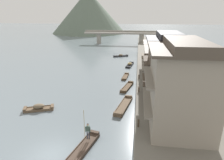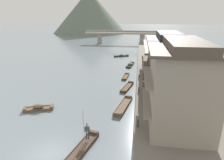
{
  "view_description": "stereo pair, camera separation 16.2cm",
  "coord_description": "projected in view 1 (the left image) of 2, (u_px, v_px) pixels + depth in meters",
  "views": [
    {
      "loc": [
        7.12,
        -13.5,
        11.84
      ],
      "look_at": [
        3.37,
        15.16,
        1.94
      ],
      "focal_mm": 31.94,
      "sensor_mm": 36.0,
      "label": 1
    },
    {
      "loc": [
        7.28,
        -13.48,
        11.84
      ],
      "look_at": [
        3.37,
        15.16,
        1.94
      ],
      "focal_mm": 31.94,
      "sensor_mm": 36.0,
      "label": 2
    }
  ],
  "objects": [
    {
      "name": "hill_far_west",
      "position": [
        89.0,
        12.0,
        116.29
      ],
      "size": [
        43.05,
        43.05,
        23.8
      ],
      "primitive_type": "cone",
      "color": "#5B6B5B",
      "rests_on": "ground"
    },
    {
      "name": "mooring_post_dock_near",
      "position": [
        138.0,
        123.0,
        20.11
      ],
      "size": [
        0.2,
        0.2,
        0.82
      ],
      "primitive_type": "cylinder",
      "color": "#473828",
      "rests_on": "riverbank_right"
    },
    {
      "name": "mooring_post_dock_far",
      "position": [
        139.0,
        76.0,
        34.82
      ],
      "size": [
        0.2,
        0.2,
        0.72
      ],
      "primitive_type": "cylinder",
      "color": "#473828",
      "rests_on": "riverbank_right"
    },
    {
      "name": "house_waterfront_nearest",
      "position": [
        181.0,
        87.0,
        19.0
      ],
      "size": [
        6.76,
        7.99,
        8.74
      ],
      "color": "gray",
      "rests_on": "riverbank_right"
    },
    {
      "name": "ground_plane",
      "position": [
        51.0,
        155.0,
        17.37
      ],
      "size": [
        400.0,
        400.0,
        0.0
      ],
      "primitive_type": "plane",
      "color": "slate"
    },
    {
      "name": "boat_moored_far",
      "position": [
        127.0,
        87.0,
        32.65
      ],
      "size": [
        2.05,
        4.91,
        0.46
      ],
      "color": "brown",
      "rests_on": "ground"
    },
    {
      "name": "house_waterfront_tall",
      "position": [
        160.0,
        64.0,
        32.74
      ],
      "size": [
        5.78,
        8.04,
        6.14
      ],
      "color": "gray",
      "rests_on": "riverbank_right"
    },
    {
      "name": "boat_midriver_drifting",
      "position": [
        39.0,
        108.0,
        25.27
      ],
      "size": [
        3.79,
        2.29,
        0.81
      ],
      "color": "brown",
      "rests_on": "ground"
    },
    {
      "name": "boat_moored_third",
      "position": [
        130.0,
        65.0,
        46.24
      ],
      "size": [
        1.8,
        4.94,
        0.76
      ],
      "color": "#232326",
      "rests_on": "ground"
    },
    {
      "name": "boat_moored_nearest",
      "position": [
        121.0,
        56.0,
        55.7
      ],
      "size": [
        4.15,
        2.58,
        0.68
      ],
      "color": "#232326",
      "rests_on": "ground"
    },
    {
      "name": "boatman_person",
      "position": [
        88.0,
        129.0,
        18.5
      ],
      "size": [
        0.57,
        0.26,
        3.04
      ],
      "color": "black",
      "rests_on": "boat_foreground_poled"
    },
    {
      "name": "mooring_post_dock_mid",
      "position": [
        139.0,
        89.0,
        29.0
      ],
      "size": [
        0.2,
        0.2,
        0.76
      ],
      "primitive_type": "cylinder",
      "color": "#473828",
      "rests_on": "riverbank_right"
    },
    {
      "name": "riverbank_right",
      "position": [
        179.0,
        67.0,
        43.41
      ],
      "size": [
        18.0,
        110.0,
        0.78
      ],
      "primitive_type": "cube",
      "color": "#6B665B",
      "rests_on": "ground"
    },
    {
      "name": "boat_midriver_upstream",
      "position": [
        124.0,
        106.0,
        26.1
      ],
      "size": [
        2.19,
        5.8,
        0.54
      ],
      "color": "brown",
      "rests_on": "ground"
    },
    {
      "name": "boat_moored_second",
      "position": [
        125.0,
        77.0,
        37.99
      ],
      "size": [
        1.28,
        4.01,
        0.38
      ],
      "color": "brown",
      "rests_on": "ground"
    },
    {
      "name": "house_waterfront_narrow",
      "position": [
        157.0,
        54.0,
        39.89
      ],
      "size": [
        6.01,
        6.93,
        6.14
      ],
      "color": "#7F705B",
      "rests_on": "riverbank_right"
    },
    {
      "name": "stone_bridge",
      "position": [
        120.0,
        35.0,
        76.85
      ],
      "size": [
        27.61,
        2.4,
        5.08
      ],
      "color": "gray",
      "rests_on": "ground"
    },
    {
      "name": "house_waterfront_second",
      "position": [
        166.0,
        68.0,
        25.42
      ],
      "size": [
        5.66,
        6.09,
        8.74
      ],
      "color": "brown",
      "rests_on": "riverbank_right"
    },
    {
      "name": "boat_foreground_poled",
      "position": [
        81.0,
        150.0,
        17.77
      ],
      "size": [
        2.39,
        5.62,
        0.5
      ],
      "color": "#423328",
      "rests_on": "ground"
    }
  ]
}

